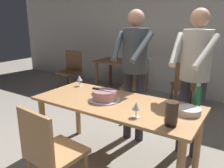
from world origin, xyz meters
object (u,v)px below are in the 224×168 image
Objects in this scene: chair_near_side at (50,151)px; background_chair_2 at (71,69)px; cake_on_platter at (105,96)px; background_chair_1 at (138,83)px; wine_glass_far at (136,106)px; person_cutting_cake at (135,62)px; cake_knife at (99,89)px; person_standing_beside at (195,69)px; background_chair_0 at (186,84)px; water_bottle at (197,97)px; hurricane_lamp at (171,113)px; main_dining_table at (115,111)px; wine_glass_near at (79,78)px; background_table at (120,68)px; plate_stack at (189,111)px.

chair_near_side and background_chair_2 have the same top height.
cake_on_platter is 0.38× the size of background_chair_1.
wine_glass_far is 0.08× the size of person_cutting_cake.
person_cutting_cake is (0.11, 0.63, 0.21)m from cake_knife.
background_chair_2 is (-1.84, 0.22, 0.00)m from background_chair_1.
person_standing_beside is at bearing -21.98° from background_chair_2.
wine_glass_far is 2.29m from background_chair_0.
chair_near_side is (-0.97, -1.06, -0.37)m from water_bottle.
cake_on_platter is 0.20× the size of person_standing_beside.
chair_near_side reaches higher than wine_glass_far.
hurricane_lamp is at bearing -87.29° from person_standing_beside.
main_dining_table is 0.86m from water_bottle.
chair_near_side is at bearing -121.31° from person_standing_beside.
wine_glass_near is at bearing -117.62° from background_chair_0.
water_bottle is at bearing -69.03° from person_standing_beside.
cake_knife is 2.48m from background_table.
main_dining_table is 0.80m from chair_near_side.
chair_near_side reaches higher than wine_glass_near.
person_standing_beside is 1.57m from background_chair_0.
water_bottle is 2.79m from background_table.
background_chair_0 is at bearing 4.06° from background_chair_2.
main_dining_table is 0.79m from wine_glass_near.
cake_on_platter is 0.38× the size of chair_near_side.
background_chair_1 is (0.73, -0.57, -0.09)m from background_table.
background_chair_2 is (-2.17, 1.87, -0.37)m from cake_knife.
main_dining_table is 1.04× the size of person_cutting_cake.
wine_glass_near is at bearing 173.99° from plate_stack.
cake_on_platter is 1.36× the size of water_bottle.
person_cutting_cake is (-0.45, 0.83, 0.22)m from wine_glass_far.
main_dining_table is 1.00m from person_standing_beside.
water_bottle is at bearing 1.69° from wine_glass_near.
main_dining_table is 8.53× the size of hurricane_lamp.
cake_on_platter is (-0.12, -0.03, 0.16)m from main_dining_table.
cake_on_platter is at bearing -139.65° from person_standing_beside.
person_standing_beside reaches higher than background_chair_1.
wine_glass_far reaches higher than cake_knife.
plate_stack is at bearing -50.07° from background_chair_1.
person_cutting_cake is at bearing 133.20° from hurricane_lamp.
main_dining_table is 0.74m from person_cutting_cake.
chair_near_side reaches higher than background_table.
chair_near_side is (-0.89, -0.54, -0.37)m from hurricane_lamp.
wine_glass_near is 1.00× the size of wine_glass_far.
cake_knife is at bearing -101.12° from background_chair_0.
person_standing_beside is 1.64m from background_chair_1.
wine_glass_far is 0.97m from person_cutting_cake.
hurricane_lamp is (0.81, -0.20, 0.06)m from cake_on_platter.
water_bottle is 0.93m from person_cutting_cake.
cake_on_platter is at bearing -99.20° from background_chair_0.
wine_glass_near is 1.49m from water_bottle.
background_chair_1 is at bearing -6.80° from background_chair_2.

